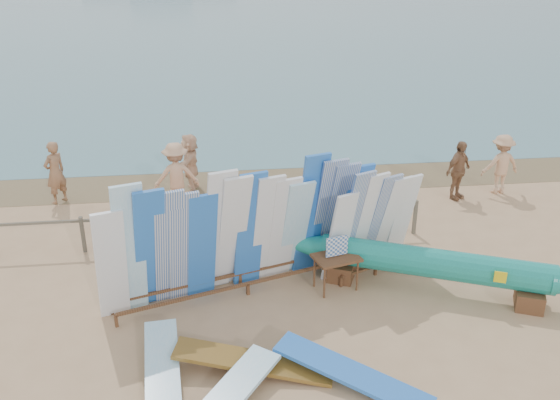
{
  "coord_description": "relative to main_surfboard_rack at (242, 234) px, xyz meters",
  "views": [
    {
      "loc": [
        1.1,
        -9.8,
        6.65
      ],
      "look_at": [
        2.62,
        2.89,
        1.13
      ],
      "focal_mm": 38.0,
      "sensor_mm": 36.0,
      "label": 1
    }
  ],
  "objects": [
    {
      "name": "stroller",
      "position": [
        1.43,
        2.72,
        -0.83
      ],
      "size": [
        0.59,
        0.84,
        1.14
      ],
      "rotation": [
        0.0,
        0.0,
        -0.02
      ],
      "color": "red",
      "rests_on": "ground"
    },
    {
      "name": "flat_board_c",
      "position": [
        -0.0,
        -2.62,
        -1.29
      ],
      "size": [
        2.74,
        1.17,
        0.4
      ],
      "primitive_type": "cube",
      "rotation": [
        0.12,
        0.0,
        1.34
      ],
      "color": "olive",
      "rests_on": "ground"
    },
    {
      "name": "main_surfboard_rack",
      "position": [
        0.0,
        0.0,
        0.0
      ],
      "size": [
        5.67,
        2.38,
        2.86
      ],
      "rotation": [
        0.0,
        0.0,
        0.31
      ],
      "color": "brown",
      "rests_on": "ground"
    },
    {
      "name": "beachgoer_1",
      "position": [
        -4.85,
        5.19,
        -0.4
      ],
      "size": [
        0.69,
        0.73,
        1.78
      ],
      "primitive_type": "imported",
      "rotation": [
        0.0,
        0.0,
        4.03
      ],
      "color": "#8C6042",
      "rests_on": "ground"
    },
    {
      "name": "beachgoer_extra_0",
      "position": [
        7.67,
        4.42,
        -0.41
      ],
      "size": [
        1.17,
        0.58,
        1.75
      ],
      "primitive_type": "imported",
      "rotation": [
        0.0,
        0.0,
        3.24
      ],
      "color": "tan",
      "rests_on": "ground"
    },
    {
      "name": "beachgoer_10",
      "position": [
        6.28,
        4.14,
        -0.44
      ],
      "size": [
        1.07,
        0.89,
        1.7
      ],
      "primitive_type": "imported",
      "rotation": [
        0.0,
        0.0,
        0.56
      ],
      "color": "#8C6042",
      "rests_on": "ground"
    },
    {
      "name": "beach_chair_left",
      "position": [
        -1.89,
        3.06,
        -1.06
      ],
      "size": [
        0.5,
        0.52,
        0.79
      ],
      "rotation": [
        0.0,
        0.0,
        0.0
      ],
      "color": "red",
      "rests_on": "ground"
    },
    {
      "name": "beachgoer_6",
      "position": [
        1.95,
        3.17,
        -0.48
      ],
      "size": [
        0.66,
        0.88,
        1.62
      ],
      "primitive_type": "imported",
      "rotation": [
        0.0,
        0.0,
        1.97
      ],
      "color": "tan",
      "rests_on": "ground"
    },
    {
      "name": "outrigger_canoe",
      "position": [
        3.87,
        -0.56,
        -0.65
      ],
      "size": [
        6.61,
        3.35,
        0.99
      ],
      "rotation": [
        0.0,
        0.0,
        -0.42
      ],
      "color": "brown",
      "rests_on": "ground"
    },
    {
      "name": "flat_board_a",
      "position": [
        -1.49,
        -2.85,
        -1.29
      ],
      "size": [
        0.78,
        2.72,
        0.4
      ],
      "primitive_type": "cube",
      "rotation": [
        0.12,
        0.0,
        0.08
      ],
      "color": "#91CDE9",
      "rests_on": "ground"
    },
    {
      "name": "vendor_table",
      "position": [
        1.91,
        -0.19,
        -0.88
      ],
      "size": [
        1.06,
        0.87,
        1.22
      ],
      "rotation": [
        0.0,
        0.0,
        0.27
      ],
      "color": "brown",
      "rests_on": "ground"
    },
    {
      "name": "flat_board_d",
      "position": [
        1.58,
        -3.13,
        -1.29
      ],
      "size": [
        2.51,
        2.02,
        0.41
      ],
      "primitive_type": "cube",
      "rotation": [
        0.13,
        0.0,
        0.95
      ],
      "color": "blue",
      "rests_on": "ground"
    },
    {
      "name": "ground",
      "position": [
        -1.61,
        -0.89,
        -1.29
      ],
      "size": [
        160.0,
        160.0,
        0.0
      ],
      "primitive_type": "plane",
      "color": "tan",
      "rests_on": "ground"
    },
    {
      "name": "fence",
      "position": [
        -1.61,
        2.11,
        -0.65
      ],
      "size": [
        12.08,
        0.08,
        0.9
      ],
      "color": "#655D4C",
      "rests_on": "ground"
    },
    {
      "name": "beachgoer_3",
      "position": [
        -1.52,
        4.39,
        -0.35
      ],
      "size": [
        1.27,
        0.66,
        1.87
      ],
      "primitive_type": "imported",
      "rotation": [
        0.0,
        0.0,
        3.28
      ],
      "color": "tan",
      "rests_on": "ground"
    },
    {
      "name": "wet_sand_strip",
      "position": [
        -1.61,
        6.31,
        -1.29
      ],
      "size": [
        40.0,
        2.6,
        0.01
      ],
      "primitive_type": "cube",
      "color": "brown",
      "rests_on": "ground"
    },
    {
      "name": "side_surfboard_rack",
      "position": [
        2.8,
        0.42,
        -0.15
      ],
      "size": [
        2.24,
        1.41,
        2.54
      ],
      "rotation": [
        0.0,
        0.0,
        0.42
      ],
      "color": "brown",
      "rests_on": "ground"
    },
    {
      "name": "beachgoer_5",
      "position": [
        -1.18,
        5.65,
        -0.42
      ],
      "size": [
        0.82,
        1.67,
        1.72
      ],
      "primitive_type": "imported",
      "rotation": [
        0.0,
        0.0,
        4.51
      ],
      "color": "beige",
      "rests_on": "ground"
    },
    {
      "name": "beach_chair_right",
      "position": [
        -0.77,
        2.92,
        -1.04
      ],
      "size": [
        0.65,
        0.67,
        0.85
      ],
      "rotation": [
        0.0,
        0.0,
        0.24
      ],
      "color": "red",
      "rests_on": "ground"
    }
  ]
}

